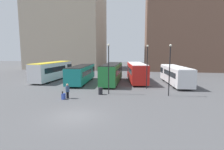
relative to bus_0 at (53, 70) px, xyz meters
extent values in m
plane|color=#4C4C4F|center=(10.75, -17.20, -1.79)|extent=(160.00, 160.00, 0.00)
cube|color=tan|center=(-7.50, 25.09, 11.24)|extent=(22.92, 15.83, 26.06)
cube|color=brown|center=(31.49, 25.09, 9.95)|extent=(27.90, 16.95, 23.48)
cube|color=silver|center=(0.00, -0.10, -0.05)|extent=(2.90, 11.27, 2.96)
cube|color=black|center=(0.16, 4.49, 0.32)|extent=(2.61, 2.14, 1.13)
cube|color=black|center=(-0.04, -1.10, 0.32)|extent=(2.78, 7.24, 0.89)
cube|color=yellow|center=(0.00, -0.10, 1.47)|extent=(2.69, 11.04, 0.08)
cylinder|color=black|center=(0.12, 3.37, -1.33)|extent=(2.43, 1.01, 0.92)
cylinder|color=black|center=(-0.13, -3.56, -1.33)|extent=(2.43, 1.01, 0.92)
cube|color=#19847F|center=(6.16, -1.96, -0.25)|extent=(3.28, 10.68, 2.50)
cube|color=black|center=(5.84, 2.35, 0.07)|extent=(2.70, 2.11, 0.95)
cube|color=black|center=(6.22, -2.90, 0.07)|extent=(3.03, 6.90, 0.75)
cube|color=black|center=(6.16, -1.96, 1.04)|extent=(3.06, 10.46, 0.08)
cylinder|color=black|center=(5.92, 1.30, -1.25)|extent=(2.49, 1.24, 1.07)
cylinder|color=black|center=(6.39, -5.21, -1.25)|extent=(2.49, 1.24, 1.07)
cube|color=#237A38|center=(11.32, -1.60, -0.10)|extent=(2.56, 10.75, 2.88)
cube|color=black|center=(11.27, 2.79, 0.27)|extent=(2.49, 2.00, 1.10)
cube|color=black|center=(11.33, -2.57, 0.27)|extent=(2.54, 6.89, 0.86)
cube|color=black|center=(11.32, -1.60, 1.39)|extent=(2.36, 10.54, 0.08)
cylinder|color=black|center=(11.28, 1.72, -1.33)|extent=(2.34, 0.94, 0.92)
cylinder|color=black|center=(11.36, -4.93, -1.33)|extent=(2.34, 0.94, 0.92)
cube|color=red|center=(15.38, 0.12, -0.08)|extent=(3.88, 10.11, 2.90)
cube|color=black|center=(14.81, 4.12, 0.28)|extent=(2.79, 2.16, 1.10)
cube|color=black|center=(15.50, -0.76, 0.28)|extent=(3.41, 6.60, 0.87)
cube|color=white|center=(15.38, 0.12, 1.41)|extent=(3.65, 9.89, 0.08)
cylinder|color=black|center=(14.95, 3.14, -1.31)|extent=(2.53, 1.28, 0.95)
cylinder|color=black|center=(15.81, -2.91, -1.31)|extent=(2.53, 1.28, 0.95)
cube|color=silver|center=(21.51, -1.21, -0.23)|extent=(3.38, 10.74, 2.51)
cube|color=black|center=(21.12, 3.11, 0.08)|extent=(2.64, 2.16, 0.96)
cube|color=black|center=(21.60, -2.16, 0.08)|extent=(3.07, 6.96, 0.75)
cube|color=white|center=(21.51, -1.21, 1.06)|extent=(3.17, 10.52, 0.08)
cylinder|color=black|center=(21.21, 2.05, -1.25)|extent=(2.42, 1.29, 1.08)
cylinder|color=black|center=(21.81, -4.47, -1.25)|extent=(2.42, 1.29, 1.08)
cylinder|color=black|center=(7.88, -12.07, -1.41)|extent=(0.17, 0.17, 0.76)
cylinder|color=black|center=(8.05, -12.09, -1.41)|extent=(0.17, 0.17, 0.76)
cylinder|color=#334766|center=(7.97, -12.08, -0.70)|extent=(0.49, 0.49, 0.66)
sphere|color=tan|center=(7.97, -12.08, -0.24)|extent=(0.25, 0.25, 0.25)
cube|color=#334CB2|center=(7.65, -12.49, -1.47)|extent=(0.34, 0.46, 0.64)
cube|color=black|center=(7.63, -12.64, -1.00)|extent=(0.16, 0.05, 0.29)
cylinder|color=black|center=(12.12, -9.28, 1.15)|extent=(0.12, 0.12, 5.88)
sphere|color=beige|center=(12.12, -9.28, 4.18)|extent=(0.28, 0.28, 0.28)
cylinder|color=black|center=(19.27, -9.16, 1.12)|extent=(0.12, 0.12, 5.81)
sphere|color=beige|center=(19.27, -9.16, 4.10)|extent=(0.28, 0.28, 0.28)
cylinder|color=black|center=(16.85, -5.48, 1.16)|extent=(0.12, 0.12, 5.89)
sphere|color=beige|center=(16.85, -5.48, 4.19)|extent=(0.28, 0.28, 0.28)
cylinder|color=black|center=(11.17, -9.73, -1.36)|extent=(0.52, 0.52, 0.85)
camera|label=1|loc=(15.77, -30.06, 3.32)|focal=28.00mm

